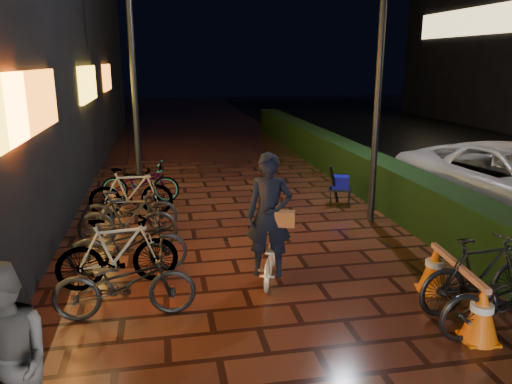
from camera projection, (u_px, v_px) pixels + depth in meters
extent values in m
plane|color=#381911|center=(316.00, 349.00, 5.71)|extent=(80.00, 80.00, 0.00)
cube|color=black|center=(344.00, 161.00, 13.77)|extent=(0.70, 20.00, 1.00)
imported|color=#5C5D5F|center=(6.00, 363.00, 4.00)|extent=(1.02, 1.04, 1.69)
cube|color=yellow|center=(2.00, 113.00, 5.84)|extent=(0.08, 2.00, 0.90)
cube|color=orange|center=(32.00, 102.00, 7.27)|extent=(0.08, 3.00, 0.90)
cube|color=yellow|center=(88.00, 84.00, 12.96)|extent=(0.08, 2.80, 0.90)
cube|color=orange|center=(107.00, 77.00, 17.71)|extent=(0.08, 2.20, 0.90)
cube|color=#FFD88C|center=(475.00, 21.00, 23.93)|extent=(0.06, 10.00, 1.30)
cylinder|color=black|center=(377.00, 102.00, 9.60)|extent=(0.14, 0.14, 4.82)
cylinder|color=black|center=(133.00, 73.00, 13.07)|extent=(0.20, 0.20, 5.73)
imported|color=white|center=(270.00, 257.00, 7.45)|extent=(0.87, 1.43, 0.71)
imported|color=black|center=(269.00, 215.00, 7.17)|extent=(0.76, 0.62, 1.81)
cube|color=#985429|center=(284.00, 219.00, 7.14)|extent=(0.34, 0.23, 0.23)
cone|color=#FF640D|center=(481.00, 313.00, 5.80)|extent=(0.44, 0.44, 0.70)
cone|color=#DF5E0B|center=(435.00, 268.00, 7.05)|extent=(0.44, 0.44, 0.70)
cube|color=orange|center=(478.00, 339.00, 5.88)|extent=(0.42, 0.42, 0.03)
cube|color=orange|center=(432.00, 290.00, 7.14)|extent=(0.42, 0.42, 0.03)
cube|color=#BC320B|center=(458.00, 266.00, 6.34)|extent=(0.24, 1.50, 0.07)
cube|color=black|center=(340.00, 189.00, 11.24)|extent=(0.63, 0.57, 0.04)
cylinder|color=black|center=(330.00, 199.00, 11.16)|extent=(0.04, 0.04, 0.36)
cylinder|color=black|center=(349.00, 200.00, 11.10)|extent=(0.04, 0.04, 0.36)
cylinder|color=black|center=(330.00, 195.00, 11.48)|extent=(0.04, 0.04, 0.36)
cylinder|color=black|center=(349.00, 196.00, 11.42)|extent=(0.04, 0.04, 0.36)
cube|color=#0B0C96|center=(340.00, 182.00, 11.20)|extent=(0.46, 0.43, 0.28)
cylinder|color=black|center=(334.00, 184.00, 11.09)|extent=(0.35, 0.30, 0.91)
imported|color=black|center=(118.00, 252.00, 7.17)|extent=(1.79, 0.76, 1.04)
imported|color=black|center=(125.00, 283.00, 6.30)|extent=(1.80, 0.65, 0.94)
imported|color=black|center=(130.00, 209.00, 9.43)|extent=(1.79, 0.63, 0.94)
imported|color=black|center=(140.00, 182.00, 11.47)|extent=(1.86, 0.87, 0.94)
imported|color=black|center=(127.00, 220.00, 8.63)|extent=(1.79, 0.73, 1.04)
imported|color=black|center=(128.00, 244.00, 7.63)|extent=(1.80, 0.66, 0.94)
imported|color=black|center=(131.00, 192.00, 10.42)|extent=(1.74, 0.53, 1.04)
imported|color=black|center=(508.00, 299.00, 5.87)|extent=(1.81, 0.68, 0.94)
imported|color=black|center=(480.00, 275.00, 6.42)|extent=(1.76, 0.61, 1.04)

